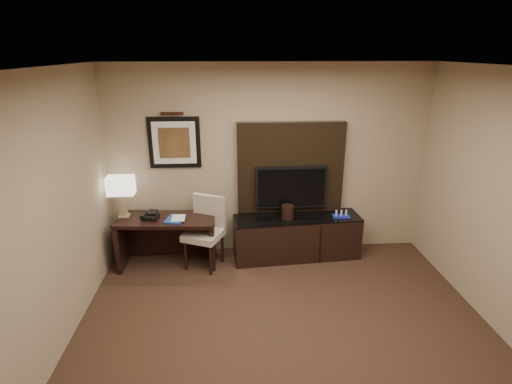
{
  "coord_description": "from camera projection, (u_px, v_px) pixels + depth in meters",
  "views": [
    {
      "loc": [
        -0.55,
        -2.93,
        2.85
      ],
      "look_at": [
        -0.23,
        1.8,
        1.15
      ],
      "focal_mm": 28.0,
      "sensor_mm": 36.0,
      "label": 1
    }
  ],
  "objects": [
    {
      "name": "floor",
      "position": [
        293.0,
        372.0,
        3.74
      ],
      "size": [
        4.5,
        5.0,
        0.01
      ],
      "primitive_type": "cube",
      "color": "#342017",
      "rests_on": "ground"
    },
    {
      "name": "ceiling",
      "position": [
        305.0,
        71.0,
        2.83
      ],
      "size": [
        4.5,
        5.0,
        0.01
      ],
      "primitive_type": "cube",
      "color": "silver",
      "rests_on": "wall_back"
    },
    {
      "name": "wall_back",
      "position": [
        269.0,
        162.0,
        5.63
      ],
      "size": [
        4.5,
        0.01,
        2.7
      ],
      "primitive_type": "cube",
      "color": "tan",
      "rests_on": "floor"
    },
    {
      "name": "wall_left",
      "position": [
        16.0,
        251.0,
        3.14
      ],
      "size": [
        0.01,
        5.0,
        2.7
      ],
      "primitive_type": "cube",
      "color": "tan",
      "rests_on": "floor"
    },
    {
      "name": "desk",
      "position": [
        168.0,
        241.0,
        5.51
      ],
      "size": [
        1.35,
        0.65,
        0.7
      ],
      "primitive_type": "cube",
      "rotation": [
        0.0,
        0.0,
        -0.07
      ],
      "color": "black",
      "rests_on": "floor"
    },
    {
      "name": "credenza",
      "position": [
        296.0,
        237.0,
        5.73
      ],
      "size": [
        1.82,
        0.64,
        0.61
      ],
      "primitive_type": "cube",
      "rotation": [
        0.0,
        0.0,
        0.08
      ],
      "color": "black",
      "rests_on": "floor"
    },
    {
      "name": "tv_wall_panel",
      "position": [
        291.0,
        168.0,
        5.62
      ],
      "size": [
        1.5,
        0.12,
        1.3
      ],
      "primitive_type": "cube",
      "color": "black",
      "rests_on": "wall_back"
    },
    {
      "name": "tv",
      "position": [
        291.0,
        187.0,
        5.61
      ],
      "size": [
        1.0,
        0.08,
        0.6
      ],
      "primitive_type": "cube",
      "color": "black",
      "rests_on": "tv_wall_panel"
    },
    {
      "name": "artwork",
      "position": [
        174.0,
        143.0,
        5.43
      ],
      "size": [
        0.7,
        0.04,
        0.7
      ],
      "primitive_type": "cube",
      "color": "black",
      "rests_on": "wall_back"
    },
    {
      "name": "picture_light",
      "position": [
        172.0,
        113.0,
        5.26
      ],
      "size": [
        0.04,
        0.04,
        0.3
      ],
      "primitive_type": "cylinder",
      "color": "#3F2214",
      "rests_on": "wall_back"
    },
    {
      "name": "desk_chair",
      "position": [
        204.0,
        234.0,
        5.4
      ],
      "size": [
        0.65,
        0.68,
        0.98
      ],
      "primitive_type": null,
      "rotation": [
        0.0,
        0.0,
        -0.42
      ],
      "color": "beige",
      "rests_on": "floor"
    },
    {
      "name": "table_lamp",
      "position": [
        122.0,
        197.0,
        5.34
      ],
      "size": [
        0.39,
        0.3,
        0.57
      ],
      "primitive_type": null,
      "rotation": [
        0.0,
        0.0,
        -0.31
      ],
      "color": "tan",
      "rests_on": "desk"
    },
    {
      "name": "desk_phone",
      "position": [
        150.0,
        215.0,
        5.34
      ],
      "size": [
        0.23,
        0.22,
        0.1
      ],
      "primitive_type": null,
      "rotation": [
        0.0,
        0.0,
        -0.18
      ],
      "color": "black",
      "rests_on": "desk"
    },
    {
      "name": "blue_folder",
      "position": [
        175.0,
        219.0,
        5.32
      ],
      "size": [
        0.28,
        0.34,
        0.02
      ],
      "primitive_type": "cube",
      "rotation": [
        0.0,
        0.0,
        -0.23
      ],
      "color": "#183EA1",
      "rests_on": "desk"
    },
    {
      "name": "book",
      "position": [
        171.0,
        211.0,
        5.29
      ],
      "size": [
        0.18,
        0.03,
        0.24
      ],
      "primitive_type": "imported",
      "rotation": [
        0.0,
        0.0,
        0.05
      ],
      "color": "#C1AC97",
      "rests_on": "desk"
    },
    {
      "name": "ice_bucket",
      "position": [
        288.0,
        212.0,
        5.55
      ],
      "size": [
        0.2,
        0.2,
        0.2
      ],
      "primitive_type": "cylinder",
      "rotation": [
        0.0,
        0.0,
        0.12
      ],
      "color": "black",
      "rests_on": "credenza"
    },
    {
      "name": "minibar_tray",
      "position": [
        341.0,
        214.0,
        5.62
      ],
      "size": [
        0.25,
        0.17,
        0.09
      ],
      "primitive_type": null,
      "rotation": [
        0.0,
        0.0,
        -0.11
      ],
      "color": "#1826A0",
      "rests_on": "credenza"
    }
  ]
}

